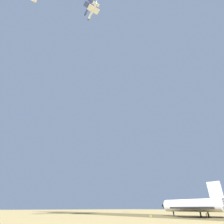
{
  "coord_description": "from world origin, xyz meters",
  "views": [
    {
      "loc": [
        -50.01,
        104.44,
        4.02
      ],
      "look_at": [
        9.48,
        50.22,
        48.34
      ],
      "focal_mm": 28.1,
      "sensor_mm": 36.0,
      "label": 1
    }
  ],
  "objects_px": {
    "ground_crew_near_wingtip": "(208,215)",
    "ground_support_crate": "(150,216)",
    "space_shuttle": "(191,205)",
    "chase_jet_left_wing": "(92,11)",
    "ground_crew_near_nose": "(206,215)",
    "ground_crew_mid_fuselage": "(209,215)",
    "chase_jet_lead": "(88,7)"
  },
  "relations": [
    {
      "from": "ground_crew_mid_fuselage",
      "to": "ground_support_crate",
      "type": "relative_size",
      "value": 1.64
    },
    {
      "from": "space_shuttle",
      "to": "ground_crew_mid_fuselage",
      "type": "xyz_separation_m",
      "value": [
        -2.22,
        -15.03,
        -4.41
      ]
    },
    {
      "from": "chase_jet_lead",
      "to": "ground_crew_near_wingtip",
      "type": "distance_m",
      "value": 165.02
    },
    {
      "from": "chase_jet_lead",
      "to": "ground_support_crate",
      "type": "relative_size",
      "value": 14.56
    },
    {
      "from": "chase_jet_left_wing",
      "to": "ground_support_crate",
      "type": "relative_size",
      "value": 14.56
    },
    {
      "from": "chase_jet_lead",
      "to": "ground_crew_mid_fuselage",
      "type": "distance_m",
      "value": 165.13
    },
    {
      "from": "ground_crew_near_nose",
      "to": "ground_crew_mid_fuselage",
      "type": "bearing_deg",
      "value": 1.57
    },
    {
      "from": "ground_crew_near_wingtip",
      "to": "ground_support_crate",
      "type": "bearing_deg",
      "value": -19.12
    },
    {
      "from": "chase_jet_left_wing",
      "to": "ground_crew_near_wingtip",
      "type": "bearing_deg",
      "value": -90.71
    },
    {
      "from": "ground_crew_near_nose",
      "to": "ground_support_crate",
      "type": "distance_m",
      "value": 32.55
    },
    {
      "from": "ground_crew_mid_fuselage",
      "to": "ground_crew_near_wingtip",
      "type": "height_order",
      "value": "same"
    },
    {
      "from": "ground_crew_near_wingtip",
      "to": "ground_crew_near_nose",
      "type": "bearing_deg",
      "value": 1.95
    },
    {
      "from": "ground_crew_near_nose",
      "to": "ground_crew_near_wingtip",
      "type": "height_order",
      "value": "same"
    },
    {
      "from": "ground_crew_near_nose",
      "to": "ground_support_crate",
      "type": "height_order",
      "value": "ground_crew_near_nose"
    },
    {
      "from": "space_shuttle",
      "to": "chase_jet_left_wing",
      "type": "distance_m",
      "value": 137.42
    },
    {
      "from": "chase_jet_lead",
      "to": "ground_crew_mid_fuselage",
      "type": "relative_size",
      "value": 8.86
    },
    {
      "from": "space_shuttle",
      "to": "chase_jet_lead",
      "type": "relative_size",
      "value": 2.53
    },
    {
      "from": "ground_support_crate",
      "to": "ground_crew_near_nose",
      "type": "bearing_deg",
      "value": -123.98
    },
    {
      "from": "chase_jet_left_wing",
      "to": "ground_crew_mid_fuselage",
      "type": "bearing_deg",
      "value": -90.96
    },
    {
      "from": "space_shuttle",
      "to": "chase_jet_left_wing",
      "type": "height_order",
      "value": "chase_jet_left_wing"
    },
    {
      "from": "chase_jet_left_wing",
      "to": "ground_support_crate",
      "type": "xyz_separation_m",
      "value": [
        2.05,
        -48.51,
        -126.62
      ]
    },
    {
      "from": "space_shuttle",
      "to": "chase_jet_lead",
      "type": "xyz_separation_m",
      "value": [
        23.96,
        60.62,
        140.01
      ]
    },
    {
      "from": "chase_jet_left_wing",
      "to": "ground_crew_mid_fuselage",
      "type": "distance_m",
      "value": 148.8
    },
    {
      "from": "chase_jet_left_wing",
      "to": "ground_support_crate",
      "type": "bearing_deg",
      "value": -76.23
    },
    {
      "from": "chase_jet_left_wing",
      "to": "ground_crew_mid_fuselage",
      "type": "xyz_separation_m",
      "value": [
        -16.84,
        -77.18,
        -126.1
      ]
    },
    {
      "from": "ground_crew_mid_fuselage",
      "to": "ground_support_crate",
      "type": "height_order",
      "value": "ground_crew_mid_fuselage"
    },
    {
      "from": "ground_crew_mid_fuselage",
      "to": "ground_crew_near_wingtip",
      "type": "relative_size",
      "value": 1.0
    },
    {
      "from": "ground_crew_near_nose",
      "to": "space_shuttle",
      "type": "bearing_deg",
      "value": -162.26
    },
    {
      "from": "space_shuttle",
      "to": "ground_support_crate",
      "type": "distance_m",
      "value": 22.09
    },
    {
      "from": "space_shuttle",
      "to": "chase_jet_left_wing",
      "type": "bearing_deg",
      "value": 82.11
    },
    {
      "from": "space_shuttle",
      "to": "ground_crew_near_wingtip",
      "type": "distance_m",
      "value": 15.68
    },
    {
      "from": "chase_jet_left_wing",
      "to": "ground_crew_near_nose",
      "type": "relative_size",
      "value": 8.86
    }
  ]
}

